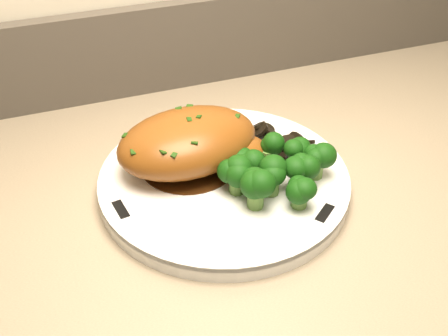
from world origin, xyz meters
name	(u,v)px	position (x,y,z in m)	size (l,w,h in m)	color
plate	(224,182)	(-0.09, 1.75, 0.87)	(0.27, 0.27, 0.02)	white
rim_accent_0	(227,116)	(-0.05, 1.86, 0.88)	(0.03, 0.01, 0.00)	black
rim_accent_1	(121,210)	(-0.20, 1.73, 0.88)	(0.03, 0.01, 0.00)	black
rim_accent_2	(325,213)	(-0.02, 1.66, 0.88)	(0.03, 0.01, 0.00)	black
gravy_pool	(189,164)	(-0.12, 1.78, 0.88)	(0.11, 0.11, 0.00)	#371B0A
chicken_breast	(193,143)	(-0.11, 1.78, 0.91)	(0.17, 0.12, 0.06)	brown
mushroom_pile	(272,143)	(-0.02, 1.78, 0.88)	(0.10, 0.07, 0.03)	black
broccoli_florets	(278,170)	(-0.04, 1.71, 0.90)	(0.11, 0.09, 0.04)	olive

